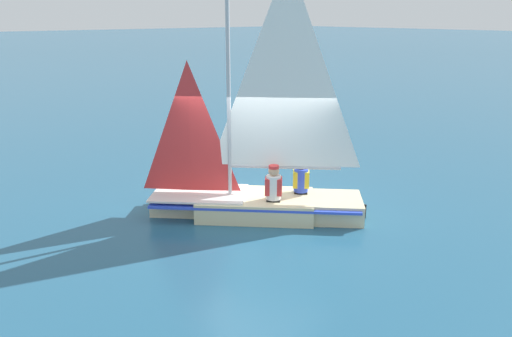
{
  "coord_description": "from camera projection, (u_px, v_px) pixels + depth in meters",
  "views": [
    {
      "loc": [
        -7.51,
        6.33,
        4.07
      ],
      "look_at": [
        0.0,
        0.0,
        1.02
      ],
      "focal_mm": 35.0,
      "sensor_mm": 36.0,
      "label": 1
    }
  ],
  "objects": [
    {
      "name": "ground_plane",
      "position": [
        256.0,
        214.0,
        10.59
      ],
      "size": [
        260.0,
        260.0,
        0.0
      ],
      "primitive_type": "plane",
      "color": "#235675"
    },
    {
      "name": "sailor_helm",
      "position": [
        274.0,
        191.0,
        10.15
      ],
      "size": [
        0.42,
        0.42,
        1.16
      ],
      "rotation": [
        0.0,
        0.0,
        0.79
      ],
      "color": "black",
      "rests_on": "ground_plane"
    },
    {
      "name": "sailboat_main",
      "position": [
        258.0,
        181.0,
        10.37
      ],
      "size": [
        3.96,
        3.97,
        5.19
      ],
      "rotation": [
        0.0,
        0.0,
        0.79
      ],
      "color": "beige",
      "rests_on": "ground_plane"
    },
    {
      "name": "sailor_crew",
      "position": [
        301.0,
        183.0,
        10.59
      ],
      "size": [
        0.42,
        0.42,
        1.16
      ],
      "rotation": [
        0.0,
        0.0,
        0.79
      ],
      "color": "black",
      "rests_on": "ground_plane"
    }
  ]
}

